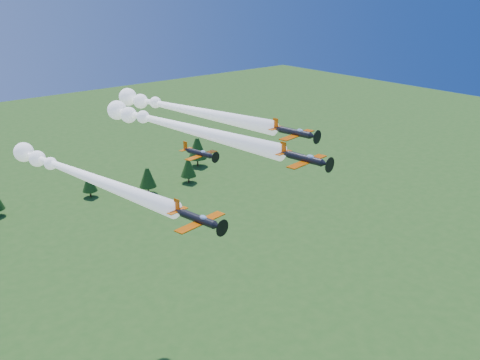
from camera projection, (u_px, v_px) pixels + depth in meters
plane_lead at (173, 125)px, 91.65m from camera, size 11.96×49.93×3.70m
plane_left at (78, 173)px, 90.29m from camera, size 14.00×51.93×3.70m
plane_right at (181, 108)px, 102.61m from camera, size 13.16×47.98×3.70m
plane_slot at (200, 153)px, 84.54m from camera, size 6.47×7.09×2.26m
treeline at (30, 199)px, 173.16m from camera, size 159.87×20.54×11.95m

